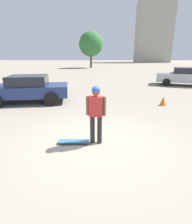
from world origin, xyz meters
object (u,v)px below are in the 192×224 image
object	(u,v)px
person	(96,110)
car_parked_near	(28,88)
traffic_cone	(163,101)
car_parked_far	(184,76)
skateboard	(74,141)

from	to	relation	value
person	car_parked_near	world-z (taller)	person
person	traffic_cone	bearing A→B (deg)	57.79
car_parked_near	car_parked_far	distance (m)	12.35
car_parked_near	traffic_cone	bearing A→B (deg)	166.61
car_parked_far	traffic_cone	world-z (taller)	car_parked_far
person	skateboard	world-z (taller)	person
person	skateboard	distance (m)	1.11
car_parked_near	person	bearing A→B (deg)	119.74
traffic_cone	car_parked_near	bearing A→B (deg)	-92.74
skateboard	car_parked_far	xyz separation A→B (m)	(-10.68, 7.55, 0.70)
skateboard	traffic_cone	xyz separation A→B (m)	(-4.20, 3.80, 0.16)
skateboard	car_parked_near	size ratio (longest dim) A/B	0.20
skateboard	car_parked_near	xyz separation A→B (m)	(-4.53, -3.17, 0.68)
skateboard	car_parked_far	size ratio (longest dim) A/B	0.19
skateboard	car_parked_near	distance (m)	5.57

